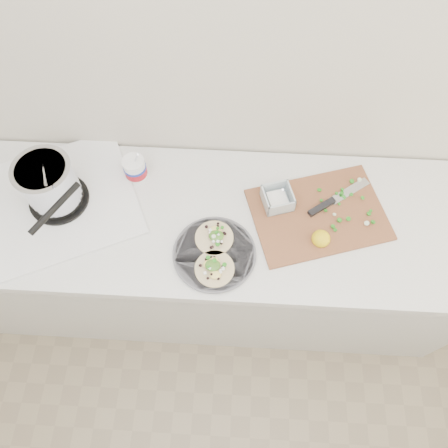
# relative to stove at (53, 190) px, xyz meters

# --- Properties ---
(counter) EXTENTS (2.44, 0.66, 0.90)m
(counter) POSITION_rel_stove_xyz_m (0.53, -0.02, -0.54)
(counter) COLOR beige
(counter) RESTS_ON ground
(stove) EXTENTS (0.74, 0.72, 0.27)m
(stove) POSITION_rel_stove_xyz_m (0.00, 0.00, 0.00)
(stove) COLOR silver
(stove) RESTS_ON counter
(taco_plate) EXTENTS (0.31, 0.31, 0.04)m
(taco_plate) POSITION_rel_stove_xyz_m (0.62, -0.20, -0.07)
(taco_plate) COLOR #54535A
(taco_plate) RESTS_ON counter
(tub) EXTENTS (0.09, 0.09, 0.20)m
(tub) POSITION_rel_stove_xyz_m (0.29, 0.14, -0.03)
(tub) COLOR white
(tub) RESTS_ON counter
(cutboard) EXTENTS (0.59, 0.49, 0.08)m
(cutboard) POSITION_rel_stove_xyz_m (1.00, 0.01, -0.07)
(cutboard) COLOR brown
(cutboard) RESTS_ON counter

